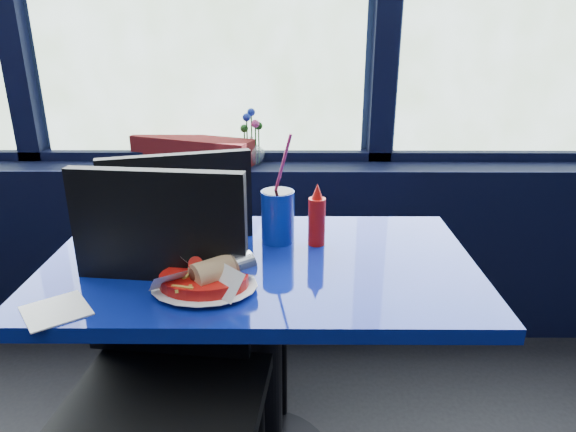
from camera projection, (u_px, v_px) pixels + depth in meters
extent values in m
cube|color=black|center=(208.00, 247.00, 2.39)|extent=(5.00, 0.26, 0.80)
cube|color=black|center=(206.00, 157.00, 2.32)|extent=(4.80, 0.08, 0.06)
cylinder|color=black|center=(263.00, 379.00, 1.59)|extent=(0.12, 0.12, 0.68)
cube|color=navy|center=(261.00, 266.00, 1.45)|extent=(1.20, 0.70, 0.04)
cube|color=black|center=(160.00, 414.00, 1.22)|extent=(0.52, 0.52, 0.04)
cube|color=black|center=(162.00, 266.00, 1.33)|extent=(0.45, 0.08, 0.52)
cylinder|color=black|center=(126.00, 432.00, 1.52)|extent=(0.03, 0.03, 0.48)
cube|color=black|center=(216.00, 283.00, 1.85)|extent=(0.58, 0.58, 0.04)
cube|color=black|center=(181.00, 235.00, 1.56)|extent=(0.43, 0.16, 0.51)
cylinder|color=black|center=(258.00, 310.00, 2.18)|extent=(0.03, 0.03, 0.47)
cylinder|color=black|center=(283.00, 366.00, 1.82)|extent=(0.03, 0.03, 0.47)
cylinder|color=black|center=(162.00, 324.00, 2.07)|extent=(0.03, 0.03, 0.47)
cylinder|color=black|center=(170.00, 387.00, 1.72)|extent=(0.03, 0.03, 0.47)
cube|color=maroon|center=(192.00, 150.00, 2.25)|extent=(0.57, 0.32, 0.11)
imported|color=silver|center=(252.00, 151.00, 2.23)|extent=(0.15, 0.15, 0.11)
cylinder|color=#1E5919|center=(247.00, 142.00, 2.22)|extent=(0.01, 0.01, 0.19)
sphere|color=#1C33A8|center=(247.00, 117.00, 2.18)|extent=(0.03, 0.03, 0.03)
cylinder|color=#1E5919|center=(256.00, 146.00, 2.21)|extent=(0.01, 0.01, 0.16)
sphere|color=#E94489|center=(255.00, 124.00, 2.18)|extent=(0.03, 0.03, 0.03)
cylinder|color=#1E5919|center=(252.00, 139.00, 2.23)|extent=(0.01, 0.01, 0.21)
sphere|color=#1C33A8|center=(251.00, 112.00, 2.19)|extent=(0.03, 0.03, 0.03)
cylinder|color=#1E5919|center=(245.00, 147.00, 2.24)|extent=(0.01, 0.01, 0.14)
sphere|color=#1E5919|center=(244.00, 128.00, 2.21)|extent=(0.03, 0.03, 0.03)
cylinder|color=#1E5919|center=(259.00, 146.00, 2.23)|extent=(0.01, 0.01, 0.15)
sphere|color=#1E5919|center=(258.00, 126.00, 2.20)|extent=(0.03, 0.03, 0.03)
cylinder|color=red|center=(204.00, 282.00, 1.28)|extent=(0.27, 0.27, 0.04)
cylinder|color=white|center=(204.00, 286.00, 1.28)|extent=(0.26, 0.26, 0.00)
cylinder|color=silver|center=(241.00, 267.00, 1.29)|extent=(0.09, 0.09, 0.07)
sphere|color=brown|center=(199.00, 273.00, 1.25)|extent=(0.05, 0.05, 0.05)
cylinder|color=red|center=(196.00, 265.00, 1.25)|extent=(0.05, 0.05, 0.01)
cylinder|color=red|center=(317.00, 222.00, 1.53)|extent=(0.05, 0.05, 0.14)
cone|color=red|center=(317.00, 191.00, 1.49)|extent=(0.03, 0.03, 0.05)
cylinder|color=#0D2997|center=(278.00, 216.00, 1.55)|extent=(0.10, 0.10, 0.16)
cylinder|color=black|center=(278.00, 192.00, 1.52)|extent=(0.09, 0.09, 0.01)
cylinder|color=#EB316E|center=(281.00, 170.00, 1.49)|extent=(0.07, 0.06, 0.22)
cube|color=white|center=(56.00, 311.00, 1.19)|extent=(0.19, 0.19, 0.00)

